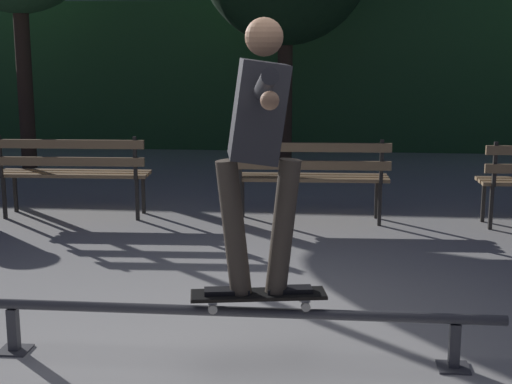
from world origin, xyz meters
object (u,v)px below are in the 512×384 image
object	(u,v)px
park_bench_left_center	(310,171)
grind_rail	(228,318)
skateboard	(258,295)
skateboarder	(259,134)
park_bench_leftmost	(71,167)

from	to	relation	value
park_bench_left_center	grind_rail	bearing A→B (deg)	-96.44
skateboard	skateboarder	world-z (taller)	skateboarder
skateboard	park_bench_leftmost	size ratio (longest dim) A/B	0.50
grind_rail	skateboarder	world-z (taller)	skateboarder
park_bench_left_center	skateboard	bearing A→B (deg)	-93.49
skateboarder	park_bench_leftmost	world-z (taller)	skateboarder
park_bench_leftmost	grind_rail	bearing A→B (deg)	-58.64
skateboard	skateboarder	bearing A→B (deg)	9.76
skateboard	park_bench_left_center	world-z (taller)	park_bench_left_center
park_bench_leftmost	skateboard	bearing A→B (deg)	-56.52
park_bench_leftmost	skateboarder	bearing A→B (deg)	-56.48
skateboard	park_bench_left_center	bearing A→B (deg)	86.51
skateboarder	park_bench_left_center	bearing A→B (deg)	86.56
skateboarder	park_bench_leftmost	size ratio (longest dim) A/B	0.97
skateboard	park_bench_left_center	size ratio (longest dim) A/B	0.50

